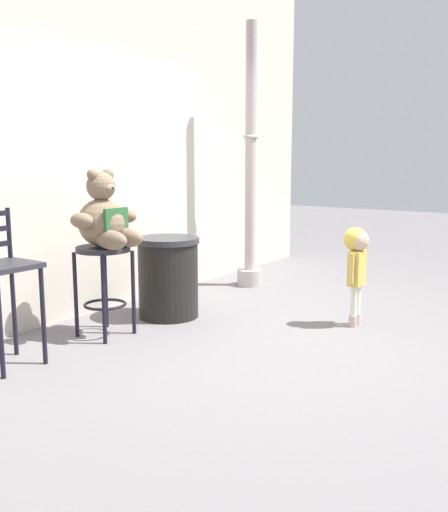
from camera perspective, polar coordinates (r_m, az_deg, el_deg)
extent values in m
plane|color=slate|center=(4.46, 5.51, -8.80)|extent=(24.00, 24.00, 0.00)
cube|color=beige|center=(5.54, -13.29, 13.26)|extent=(7.22, 0.30, 3.56)
cylinder|color=#28272D|center=(4.62, -11.97, 0.69)|extent=(0.43, 0.43, 0.04)
cylinder|color=black|center=(4.47, -11.91, -4.36)|extent=(0.03, 0.03, 0.69)
cylinder|color=black|center=(4.69, -9.04, -3.62)|extent=(0.03, 0.03, 0.69)
cylinder|color=black|center=(4.71, -14.58, -3.76)|extent=(0.03, 0.03, 0.69)
cylinder|color=black|center=(4.91, -11.73, -3.09)|extent=(0.03, 0.03, 0.69)
torus|color=black|center=(4.71, -11.78, -4.75)|extent=(0.35, 0.35, 0.02)
sphere|color=#7A654E|center=(4.60, -12.06, 3.27)|extent=(0.38, 0.38, 0.38)
cube|color=#29572E|center=(4.48, -10.71, 3.28)|extent=(0.23, 0.03, 0.23)
sphere|color=#7A654E|center=(4.57, -12.19, 6.83)|extent=(0.23, 0.23, 0.23)
ellipsoid|color=#796B52|center=(4.50, -11.34, 6.64)|extent=(0.10, 0.07, 0.07)
sphere|color=black|center=(4.49, -11.11, 6.67)|extent=(0.03, 0.03, 0.03)
sphere|color=#7A654E|center=(4.52, -12.97, 7.92)|extent=(0.09, 0.09, 0.09)
sphere|color=#7A654E|center=(4.63, -11.50, 8.00)|extent=(0.09, 0.09, 0.09)
ellipsoid|color=#7A654E|center=(4.42, -14.00, 3.44)|extent=(0.13, 0.21, 0.12)
ellipsoid|color=#7A654E|center=(4.73, -9.81, 3.98)|extent=(0.13, 0.21, 0.12)
ellipsoid|color=#7A654E|center=(4.42, -11.23, 1.57)|extent=(0.13, 0.32, 0.15)
ellipsoid|color=#7A654E|center=(4.54, -9.67, 1.82)|extent=(0.13, 0.32, 0.15)
cylinder|color=#CCA6A0|center=(5.01, 12.73, -6.34)|extent=(0.07, 0.07, 0.10)
cylinder|color=silver|center=(4.97, 12.81, -4.39)|extent=(0.05, 0.05, 0.25)
cylinder|color=#CCA6A0|center=(5.09, 13.09, -6.12)|extent=(0.07, 0.07, 0.10)
cylinder|color=silver|center=(5.04, 13.17, -4.20)|extent=(0.05, 0.05, 0.25)
cube|color=gold|center=(4.95, 13.11, -1.19)|extent=(0.18, 0.10, 0.30)
cylinder|color=gold|center=(4.84, 12.61, -1.22)|extent=(0.04, 0.04, 0.26)
cylinder|color=gold|center=(5.05, 13.60, -0.82)|extent=(0.04, 0.04, 0.26)
sphere|color=#D8B293|center=(4.91, 13.22, 1.53)|extent=(0.18, 0.18, 0.18)
sphere|color=gold|center=(4.92, 12.97, 1.66)|extent=(0.20, 0.20, 0.20)
cylinder|color=black|center=(5.16, -5.58, -2.40)|extent=(0.53, 0.53, 0.67)
cylinder|color=#2D2D33|center=(5.09, -5.65, 1.58)|extent=(0.57, 0.57, 0.05)
cylinder|color=#ACA5A3|center=(6.47, 2.59, -2.12)|extent=(0.29, 0.29, 0.18)
cylinder|color=#AE9F9C|center=(6.34, 2.68, 10.58)|extent=(0.12, 0.12, 2.67)
torus|color=#ADA89E|center=(6.34, 2.69, 11.79)|extent=(0.17, 0.17, 0.04)
cube|color=#28272D|center=(4.10, -21.10, -0.93)|extent=(0.39, 0.39, 0.03)
cylinder|color=black|center=(3.96, -21.43, -6.67)|extent=(0.03, 0.03, 0.68)
cylinder|color=black|center=(4.14, -17.60, -5.75)|extent=(0.03, 0.03, 0.68)
cylinder|color=black|center=(4.40, -20.23, -4.99)|extent=(0.03, 0.03, 0.68)
cylinder|color=black|center=(4.30, -20.66, 2.18)|extent=(0.03, 0.03, 0.35)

